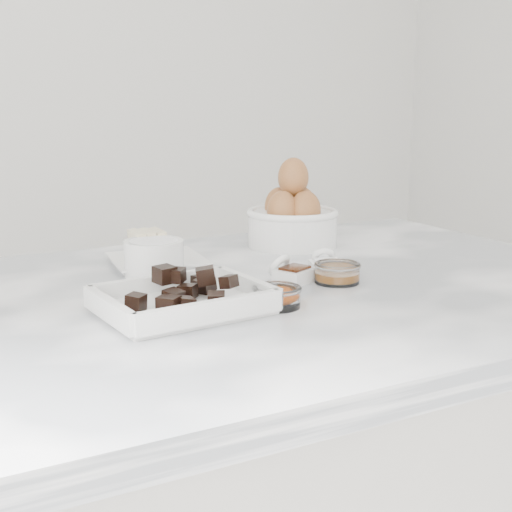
{
  "coord_description": "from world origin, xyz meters",
  "views": [
    {
      "loc": [
        -0.49,
        -0.92,
        1.22
      ],
      "look_at": [
        0.02,
        0.03,
        0.98
      ],
      "focal_mm": 50.0,
      "sensor_mm": 36.0,
      "label": 1
    }
  ],
  "objects": [
    {
      "name": "marble_slab",
      "position": [
        0.0,
        0.0,
        0.92
      ],
      "size": [
        1.2,
        0.8,
        0.04
      ],
      "primitive_type": "cube",
      "color": "white",
      "rests_on": "cabinet"
    },
    {
      "name": "chocolate_dish",
      "position": [
        -0.14,
        -0.07,
        0.96
      ],
      "size": [
        0.23,
        0.18,
        0.06
      ],
      "color": "white",
      "rests_on": "marble_slab"
    },
    {
      "name": "butter_plate",
      "position": [
        -0.08,
        0.2,
        0.96
      ],
      "size": [
        0.17,
        0.17,
        0.06
      ],
      "color": "white",
      "rests_on": "marble_slab"
    },
    {
      "name": "sugar_ramekin",
      "position": [
        -0.11,
        0.14,
        0.97
      ],
      "size": [
        0.1,
        0.1,
        0.06
      ],
      "color": "white",
      "rests_on": "marble_slab"
    },
    {
      "name": "egg_bowl",
      "position": [
        0.21,
        0.24,
        1.0
      ],
      "size": [
        0.18,
        0.18,
        0.17
      ],
      "color": "white",
      "rests_on": "marble_slab"
    },
    {
      "name": "honey_bowl",
      "position": [
        0.13,
        -0.04,
        0.96
      ],
      "size": [
        0.07,
        0.07,
        0.03
      ],
      "color": "white",
      "rests_on": "marble_slab"
    },
    {
      "name": "zest_bowl",
      "position": [
        -0.02,
        -0.11,
        0.96
      ],
      "size": [
        0.07,
        0.07,
        0.03
      ],
      "color": "white",
      "rests_on": "marble_slab"
    },
    {
      "name": "vanilla_spoon",
      "position": [
        0.07,
        0.0,
        0.95
      ],
      "size": [
        0.07,
        0.08,
        0.04
      ],
      "color": "white",
      "rests_on": "marble_slab"
    },
    {
      "name": "salt_spoon",
      "position": [
        0.15,
        0.02,
        0.95
      ],
      "size": [
        0.07,
        0.08,
        0.04
      ],
      "color": "white",
      "rests_on": "marble_slab"
    }
  ]
}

